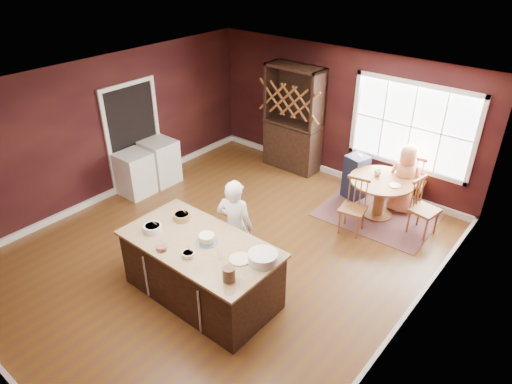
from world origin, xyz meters
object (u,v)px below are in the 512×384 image
at_px(high_chair, 356,176).
at_px(washer, 135,174).
at_px(chair_east, 425,208).
at_px(chair_south, 353,207).
at_px(hutch, 293,119).
at_px(seated_woman, 405,179).
at_px(kitchen_island, 202,270).
at_px(chair_north, 414,178).
at_px(dryer, 160,162).
at_px(dining_table, 381,190).
at_px(toddler, 355,158).
at_px(layer_cake, 207,239).
at_px(baker, 235,227).

bearing_deg(high_chair, washer, -127.19).
distance_m(chair_east, chair_south, 1.21).
bearing_deg(hutch, seated_woman, -4.22).
distance_m(chair_east, hutch, 3.37).
bearing_deg(hutch, washer, -120.03).
distance_m(kitchen_island, chair_north, 4.53).
height_order(washer, dryer, dryer).
xyz_separation_m(dining_table, high_chair, (-0.68, 0.32, -0.07)).
bearing_deg(kitchen_island, washer, 158.37).
relative_size(hutch, washer, 2.59).
distance_m(kitchen_island, high_chair, 3.89).
xyz_separation_m(kitchen_island, dining_table, (0.98, 3.55, 0.10)).
bearing_deg(toddler, chair_east, -14.06).
height_order(dining_table, seated_woman, seated_woman).
xyz_separation_m(dining_table, hutch, (-2.40, 0.62, 0.59)).
bearing_deg(kitchen_island, layer_cake, 39.01).
height_order(baker, washer, baker).
height_order(baker, seated_woman, baker).
distance_m(baker, chair_south, 2.23).
relative_size(baker, dryer, 1.72).
bearing_deg(chair_east, chair_south, 136.13).
bearing_deg(kitchen_island, dining_table, 74.51).
distance_m(dining_table, baker, 3.00).
distance_m(baker, chair_east, 3.34).
xyz_separation_m(baker, chair_south, (0.87, 2.04, -0.28)).
xyz_separation_m(chair_east, high_chair, (-1.52, 0.37, -0.06)).
xyz_separation_m(seated_woman, dryer, (-4.35, -2.10, -0.21)).
bearing_deg(high_chair, baker, -80.61).
height_order(chair_south, seated_woman, seated_woman).
distance_m(high_chair, toddler, 0.36).
height_order(chair_north, dryer, chair_north).
distance_m(layer_cake, toddler, 3.85).
bearing_deg(washer, hutch, 59.97).
bearing_deg(toddler, chair_south, -61.02).
distance_m(dining_table, washer, 4.71).
distance_m(kitchen_island, dining_table, 3.69).
xyz_separation_m(layer_cake, chair_south, (0.78, 2.70, -0.48)).
height_order(dining_table, chair_east, chair_east).
bearing_deg(high_chair, toddler, 176.04).
bearing_deg(layer_cake, chair_east, 63.02).
distance_m(kitchen_island, chair_east, 3.95).
bearing_deg(seated_woman, toddler, -4.67).
bearing_deg(hutch, layer_cake, -70.01).
bearing_deg(toddler, dryer, -148.83).
height_order(dining_table, toddler, toddler).
distance_m(seated_woman, washer, 5.15).
distance_m(chair_south, hutch, 2.75).
distance_m(dining_table, layer_cake, 3.63).
bearing_deg(dining_table, chair_north, 70.29).
bearing_deg(baker, chair_north, -128.18).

